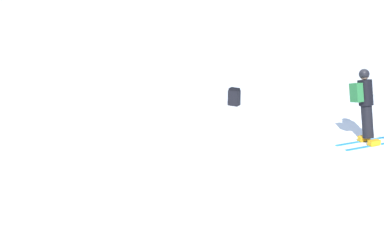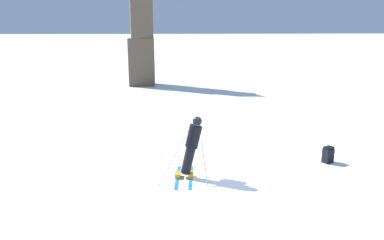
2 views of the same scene
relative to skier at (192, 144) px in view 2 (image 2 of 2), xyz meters
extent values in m
plane|color=white|center=(1.02, -0.01, -0.96)|extent=(300.00, 300.00, 0.00)
cube|color=#1E7AC6|center=(-0.39, 0.01, -0.95)|extent=(0.25, 1.63, 0.01)
cube|color=#1E7AC6|center=(-0.03, -0.03, -0.95)|extent=(0.25, 1.63, 0.01)
cube|color=orange|center=(-0.39, 0.01, -0.89)|extent=(0.17, 0.29, 0.12)
cube|color=orange|center=(-0.03, -0.03, -0.89)|extent=(0.17, 0.29, 0.12)
cylinder|color=black|center=(-0.10, -0.02, -0.46)|extent=(0.44, 0.30, 0.80)
cylinder|color=black|center=(0.04, -0.03, 0.21)|extent=(0.49, 0.38, 0.66)
sphere|color=tan|center=(0.13, -0.04, 0.61)|extent=(0.28, 0.24, 0.26)
sphere|color=black|center=(0.14, -0.04, 0.64)|extent=(0.32, 0.28, 0.30)
cube|color=#236633|center=(0.08, 0.22, 0.24)|extent=(0.38, 0.21, 0.49)
cylinder|color=#B7B7BC|center=(-0.54, -0.28, -0.36)|extent=(0.74, 0.46, 1.20)
cylinder|color=#B7B7BC|center=(0.30, -0.36, -0.41)|extent=(0.14, 0.54, 1.10)
cube|color=brown|center=(-2.23, 16.10, 0.62)|extent=(1.69, 1.44, 3.15)
cube|color=brown|center=(-2.16, 16.05, 3.54)|extent=(1.56, 1.44, 2.70)
cube|color=black|center=(4.18, 0.81, -0.74)|extent=(0.37, 0.34, 0.44)
cube|color=black|center=(4.18, 0.81, -0.49)|extent=(0.33, 0.30, 0.06)
camera|label=1|loc=(-10.30, 10.87, 3.94)|focal=60.00mm
camera|label=2|loc=(-0.69, -9.51, 3.11)|focal=35.00mm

